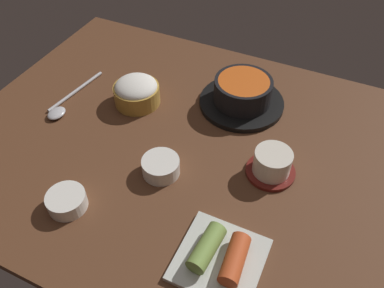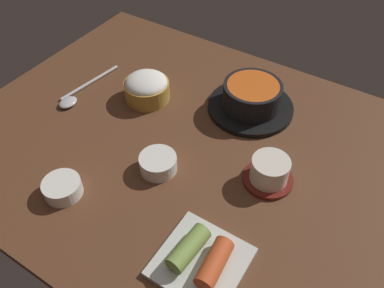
{
  "view_description": "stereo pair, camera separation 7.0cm",
  "coord_description": "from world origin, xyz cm",
  "px_view_note": "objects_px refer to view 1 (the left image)",
  "views": [
    {
      "loc": [
        25.38,
        -52.0,
        62.19
      ],
      "look_at": [
        2.0,
        -2.0,
        5.0
      ],
      "focal_mm": 36.51,
      "sensor_mm": 36.0,
      "label": 1
    },
    {
      "loc": [
        31.56,
        -48.62,
        62.19
      ],
      "look_at": [
        2.0,
        -2.0,
        5.0
      ],
      "focal_mm": 36.51,
      "sensor_mm": 36.0,
      "label": 2
    }
  ],
  "objects_px": {
    "tea_cup_with_saucer": "(272,164)",
    "banchan_cup_center": "(161,166)",
    "side_bowl_near": "(67,201)",
    "rice_bowl": "(137,91)",
    "stone_pot": "(242,94)",
    "kimchi_plate": "(220,257)",
    "spoon": "(64,105)"
  },
  "relations": [
    {
      "from": "side_bowl_near",
      "to": "spoon",
      "type": "distance_m",
      "value": 0.29
    },
    {
      "from": "side_bowl_near",
      "to": "tea_cup_with_saucer",
      "type": "bearing_deg",
      "value": 36.86
    },
    {
      "from": "stone_pot",
      "to": "spoon",
      "type": "height_order",
      "value": "stone_pot"
    },
    {
      "from": "rice_bowl",
      "to": "tea_cup_with_saucer",
      "type": "relative_size",
      "value": 1.09
    },
    {
      "from": "tea_cup_with_saucer",
      "to": "kimchi_plate",
      "type": "relative_size",
      "value": 0.71
    },
    {
      "from": "banchan_cup_center",
      "to": "kimchi_plate",
      "type": "height_order",
      "value": "kimchi_plate"
    },
    {
      "from": "tea_cup_with_saucer",
      "to": "side_bowl_near",
      "type": "distance_m",
      "value": 0.39
    },
    {
      "from": "rice_bowl",
      "to": "kimchi_plate",
      "type": "relative_size",
      "value": 0.77
    },
    {
      "from": "spoon",
      "to": "stone_pot",
      "type": "bearing_deg",
      "value": 26.34
    },
    {
      "from": "stone_pot",
      "to": "rice_bowl",
      "type": "distance_m",
      "value": 0.25
    },
    {
      "from": "stone_pot",
      "to": "spoon",
      "type": "distance_m",
      "value": 0.42
    },
    {
      "from": "side_bowl_near",
      "to": "rice_bowl",
      "type": "bearing_deg",
      "value": 96.65
    },
    {
      "from": "side_bowl_near",
      "to": "banchan_cup_center",
      "type": "bearing_deg",
      "value": 51.04
    },
    {
      "from": "tea_cup_with_saucer",
      "to": "kimchi_plate",
      "type": "distance_m",
      "value": 0.22
    },
    {
      "from": "banchan_cup_center",
      "to": "tea_cup_with_saucer",
      "type": "bearing_deg",
      "value": 24.75
    },
    {
      "from": "rice_bowl",
      "to": "banchan_cup_center",
      "type": "height_order",
      "value": "rice_bowl"
    },
    {
      "from": "stone_pot",
      "to": "kimchi_plate",
      "type": "relative_size",
      "value": 1.42
    },
    {
      "from": "stone_pot",
      "to": "side_bowl_near",
      "type": "xyz_separation_m",
      "value": [
        -0.19,
        -0.41,
        -0.02
      ]
    },
    {
      "from": "stone_pot",
      "to": "banchan_cup_center",
      "type": "relative_size",
      "value": 2.64
    },
    {
      "from": "stone_pot",
      "to": "tea_cup_with_saucer",
      "type": "relative_size",
      "value": 2.01
    },
    {
      "from": "stone_pot",
      "to": "spoon",
      "type": "xyz_separation_m",
      "value": [
        -0.38,
        -0.19,
        -0.03
      ]
    },
    {
      "from": "tea_cup_with_saucer",
      "to": "banchan_cup_center",
      "type": "relative_size",
      "value": 1.31
    },
    {
      "from": "stone_pot",
      "to": "banchan_cup_center",
      "type": "height_order",
      "value": "stone_pot"
    },
    {
      "from": "banchan_cup_center",
      "to": "side_bowl_near",
      "type": "relative_size",
      "value": 1.03
    },
    {
      "from": "rice_bowl",
      "to": "side_bowl_near",
      "type": "distance_m",
      "value": 0.32
    },
    {
      "from": "tea_cup_with_saucer",
      "to": "side_bowl_near",
      "type": "relative_size",
      "value": 1.36
    },
    {
      "from": "banchan_cup_center",
      "to": "kimchi_plate",
      "type": "relative_size",
      "value": 0.54
    },
    {
      "from": "side_bowl_near",
      "to": "spoon",
      "type": "bearing_deg",
      "value": 129.47
    },
    {
      "from": "rice_bowl",
      "to": "spoon",
      "type": "height_order",
      "value": "rice_bowl"
    },
    {
      "from": "kimchi_plate",
      "to": "spoon",
      "type": "distance_m",
      "value": 0.52
    },
    {
      "from": "tea_cup_with_saucer",
      "to": "spoon",
      "type": "distance_m",
      "value": 0.5
    },
    {
      "from": "tea_cup_with_saucer",
      "to": "spoon",
      "type": "height_order",
      "value": "tea_cup_with_saucer"
    }
  ]
}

